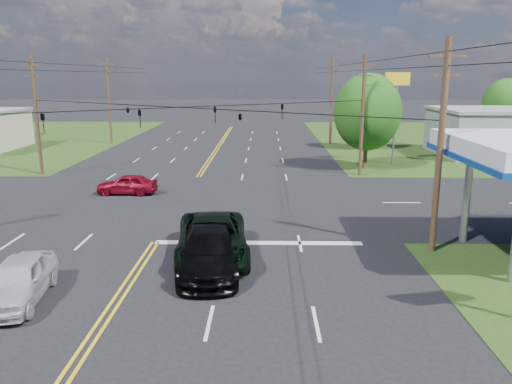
{
  "coord_description": "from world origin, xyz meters",
  "views": [
    {
      "loc": [
        5.3,
        -18.89,
        7.9
      ],
      "look_at": [
        4.85,
        6.0,
        2.08
      ],
      "focal_mm": 35.0,
      "sensor_mm": 36.0,
      "label": 1
    }
  ],
  "objects_px": {
    "pole_se": "(440,145)",
    "tree_right_a": "(367,112)",
    "pickup_dkgreen": "(212,238)",
    "suv_black": "(209,251)",
    "pole_nw": "(36,114)",
    "tree_right_b": "(368,110)",
    "pole_right_far": "(331,100)",
    "retail_ne": "(509,133)",
    "tree_far_r": "(505,104)",
    "pickup_white": "(18,280)",
    "pole_left_far": "(109,100)",
    "pole_ne": "(362,114)"
  },
  "relations": [
    {
      "from": "retail_ne",
      "to": "suv_black",
      "type": "height_order",
      "value": "retail_ne"
    },
    {
      "from": "pole_nw",
      "to": "retail_ne",
      "type": "bearing_deg",
      "value": 14.35
    },
    {
      "from": "tree_right_a",
      "to": "suv_black",
      "type": "xyz_separation_m",
      "value": [
        -11.0,
        -23.5,
        -4.01
      ]
    },
    {
      "from": "pole_ne",
      "to": "pickup_white",
      "type": "xyz_separation_m",
      "value": [
        -16.5,
        -23.47,
        -4.13
      ]
    },
    {
      "from": "pole_se",
      "to": "pickup_white",
      "type": "relative_size",
      "value": 2.07
    },
    {
      "from": "retail_ne",
      "to": "tree_far_r",
      "type": "relative_size",
      "value": 1.83
    },
    {
      "from": "retail_ne",
      "to": "pole_right_far",
      "type": "height_order",
      "value": "pole_right_far"
    },
    {
      "from": "tree_right_b",
      "to": "pole_right_far",
      "type": "bearing_deg",
      "value": 131.19
    },
    {
      "from": "pole_left_far",
      "to": "pickup_white",
      "type": "height_order",
      "value": "pole_left_far"
    },
    {
      "from": "pole_right_far",
      "to": "pickup_white",
      "type": "xyz_separation_m",
      "value": [
        -16.5,
        -42.47,
        -4.39
      ]
    },
    {
      "from": "pole_ne",
      "to": "pickup_dkgreen",
      "type": "height_order",
      "value": "pole_ne"
    },
    {
      "from": "pole_nw",
      "to": "pole_se",
      "type": "bearing_deg",
      "value": -34.7
    },
    {
      "from": "tree_right_b",
      "to": "pickup_white",
      "type": "relative_size",
      "value": 1.54
    },
    {
      "from": "pole_se",
      "to": "pole_left_far",
      "type": "bearing_deg",
      "value": 125.1
    },
    {
      "from": "pole_left_far",
      "to": "pickup_white",
      "type": "distance_m",
      "value": 43.74
    },
    {
      "from": "retail_ne",
      "to": "tree_far_r",
      "type": "xyz_separation_m",
      "value": [
        4.0,
        10.0,
        2.34
      ]
    },
    {
      "from": "pole_se",
      "to": "pole_ne",
      "type": "xyz_separation_m",
      "value": [
        0.0,
        18.0,
        0.0
      ]
    },
    {
      "from": "pole_left_far",
      "to": "tree_right_a",
      "type": "height_order",
      "value": "pole_left_far"
    },
    {
      "from": "tree_right_b",
      "to": "suv_black",
      "type": "xyz_separation_m",
      "value": [
        -13.5,
        -35.5,
        -3.36
      ]
    },
    {
      "from": "pickup_dkgreen",
      "to": "pickup_white",
      "type": "distance_m",
      "value": 7.86
    },
    {
      "from": "tree_right_a",
      "to": "tree_far_r",
      "type": "distance_m",
      "value": 26.91
    },
    {
      "from": "retail_ne",
      "to": "pole_ne",
      "type": "bearing_deg",
      "value": -147.09
    },
    {
      "from": "tree_far_r",
      "to": "pole_se",
      "type": "bearing_deg",
      "value": -118.3
    },
    {
      "from": "pole_nw",
      "to": "suv_black",
      "type": "bearing_deg",
      "value": -52.03
    },
    {
      "from": "pole_left_far",
      "to": "pickup_dkgreen",
      "type": "height_order",
      "value": "pole_left_far"
    },
    {
      "from": "tree_far_r",
      "to": "pickup_white",
      "type": "distance_m",
      "value": 58.29
    },
    {
      "from": "pole_se",
      "to": "pole_ne",
      "type": "bearing_deg",
      "value": 90.0
    },
    {
      "from": "pole_right_far",
      "to": "tree_right_a",
      "type": "relative_size",
      "value": 1.22
    },
    {
      "from": "tree_right_b",
      "to": "pickup_dkgreen",
      "type": "relative_size",
      "value": 1.07
    },
    {
      "from": "pole_nw",
      "to": "pole_left_far",
      "type": "xyz_separation_m",
      "value": [
        0.0,
        19.0,
        0.25
      ]
    },
    {
      "from": "suv_black",
      "to": "tree_right_a",
      "type": "bearing_deg",
      "value": 60.22
    },
    {
      "from": "pole_se",
      "to": "tree_right_a",
      "type": "height_order",
      "value": "pole_se"
    },
    {
      "from": "pickup_dkgreen",
      "to": "suv_black",
      "type": "relative_size",
      "value": 1.11
    },
    {
      "from": "pole_nw",
      "to": "tree_right_b",
      "type": "relative_size",
      "value": 1.34
    },
    {
      "from": "pole_nw",
      "to": "pole_left_far",
      "type": "bearing_deg",
      "value": 90.0
    },
    {
      "from": "tree_right_b",
      "to": "tree_far_r",
      "type": "xyz_separation_m",
      "value": [
        17.5,
        6.0,
        0.33
      ]
    },
    {
      "from": "pole_nw",
      "to": "pole_right_far",
      "type": "distance_m",
      "value": 32.2
    },
    {
      "from": "retail_ne",
      "to": "tree_far_r",
      "type": "height_order",
      "value": "tree_far_r"
    },
    {
      "from": "retail_ne",
      "to": "tree_right_b",
      "type": "bearing_deg",
      "value": 163.5
    },
    {
      "from": "tree_far_r",
      "to": "suv_black",
      "type": "height_order",
      "value": "tree_far_r"
    },
    {
      "from": "pickup_dkgreen",
      "to": "pickup_white",
      "type": "height_order",
      "value": "pickup_dkgreen"
    },
    {
      "from": "pickup_dkgreen",
      "to": "tree_right_a",
      "type": "bearing_deg",
      "value": 57.47
    },
    {
      "from": "tree_right_a",
      "to": "tree_right_b",
      "type": "distance_m",
      "value": 12.27
    },
    {
      "from": "tree_right_a",
      "to": "tree_far_r",
      "type": "height_order",
      "value": "tree_right_a"
    },
    {
      "from": "pole_left_far",
      "to": "suv_black",
      "type": "distance_m",
      "value": 42.84
    },
    {
      "from": "pole_right_far",
      "to": "pickup_white",
      "type": "height_order",
      "value": "pole_right_far"
    },
    {
      "from": "retail_ne",
      "to": "pole_se",
      "type": "xyz_separation_m",
      "value": [
        -17.0,
        -29.0,
        2.72
      ]
    },
    {
      "from": "pole_se",
      "to": "pole_right_far",
      "type": "xyz_separation_m",
      "value": [
        0.0,
        37.0,
        0.25
      ]
    },
    {
      "from": "pickup_dkgreen",
      "to": "retail_ne",
      "type": "bearing_deg",
      "value": 42.05
    },
    {
      "from": "pole_right_far",
      "to": "tree_right_b",
      "type": "height_order",
      "value": "pole_right_far"
    }
  ]
}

